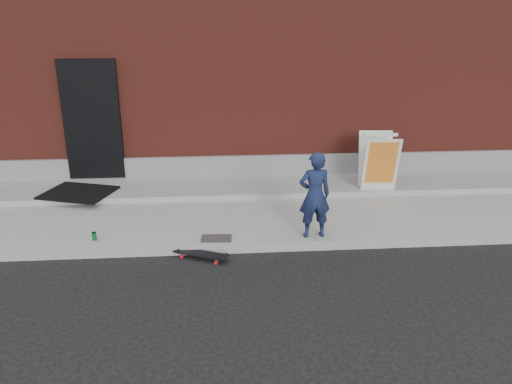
{
  "coord_description": "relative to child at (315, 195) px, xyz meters",
  "views": [
    {
      "loc": [
        -0.25,
        -6.52,
        3.27
      ],
      "look_at": [
        0.32,
        0.8,
        0.66
      ],
      "focal_mm": 35.0,
      "sensor_mm": 36.0,
      "label": 1
    }
  ],
  "objects": [
    {
      "name": "child",
      "position": [
        0.0,
        0.0,
        0.0
      ],
      "size": [
        0.5,
        0.35,
        1.29
      ],
      "primitive_type": "imported",
      "rotation": [
        0.0,
        0.0,
        3.22
      ],
      "color": "#171F41",
      "rests_on": "sidewalk"
    },
    {
      "name": "utility_plate",
      "position": [
        -1.44,
        0.0,
        -0.64
      ],
      "size": [
        0.46,
        0.31,
        0.01
      ],
      "primitive_type": "cube",
      "rotation": [
        0.0,
        0.0,
        -0.06
      ],
      "color": "#5D5D63",
      "rests_on": "sidewalk"
    },
    {
      "name": "doormat",
      "position": [
        -3.9,
        1.91,
        -0.53
      ],
      "size": [
        1.39,
        1.25,
        0.03
      ],
      "primitive_type": "cube",
      "rotation": [
        0.0,
        0.0,
        -0.32
      ],
      "color": "black",
      "rests_on": "apron"
    },
    {
      "name": "pizza_sign",
      "position": [
        1.51,
        1.78,
        -0.03
      ],
      "size": [
        0.67,
        0.77,
        1.03
      ],
      "color": "silver",
      "rests_on": "apron"
    },
    {
      "name": "skateboard",
      "position": [
        -1.66,
        -0.32,
        -0.73
      ],
      "size": [
        0.78,
        0.51,
        0.09
      ],
      "color": "red",
      "rests_on": "ground"
    },
    {
      "name": "sidewalk",
      "position": [
        -1.13,
        1.3,
        -0.72
      ],
      "size": [
        20.0,
        3.0,
        0.15
      ],
      "primitive_type": "cube",
      "color": "gray",
      "rests_on": "ground"
    },
    {
      "name": "apron",
      "position": [
        -1.13,
        2.2,
        -0.6
      ],
      "size": [
        20.0,
        1.2,
        0.1
      ],
      "primitive_type": "cube",
      "color": "gray",
      "rests_on": "sidewalk"
    },
    {
      "name": "ground",
      "position": [
        -1.13,
        -0.2,
        -0.8
      ],
      "size": [
        80.0,
        80.0,
        0.0
      ],
      "primitive_type": "plane",
      "color": "black",
      "rests_on": "ground"
    },
    {
      "name": "soda_can",
      "position": [
        -3.22,
        0.1,
        -0.59
      ],
      "size": [
        0.07,
        0.07,
        0.12
      ],
      "primitive_type": "cylinder",
      "rotation": [
        0.0,
        0.0,
        -0.14
      ],
      "color": "#167139",
      "rests_on": "sidewalk"
    },
    {
      "name": "building",
      "position": [
        -1.13,
        6.79,
        1.7
      ],
      "size": [
        20.0,
        8.1,
        5.0
      ],
      "color": "maroon",
      "rests_on": "ground"
    }
  ]
}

